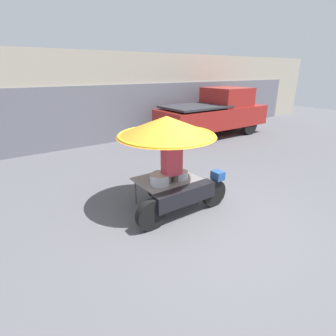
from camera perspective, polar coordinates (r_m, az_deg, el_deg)
The scene contains 5 objects.
ground_plane at distance 5.18m, azimuth 7.67°, elevation -11.38°, with size 36.00×36.00×0.00m, color #56565B.
shopfront_building at distance 11.17m, azimuth -19.71°, elevation 14.06°, with size 28.00×2.06×3.39m.
vendor_motorcycle_cart at distance 5.15m, azimuth 0.09°, elevation 6.56°, with size 2.13×1.98×1.90m.
vendor_person at distance 5.20m, azimuth 0.81°, elevation -0.45°, with size 0.38×0.22×1.54m.
pickup_truck at distance 11.81m, azimuth 10.20°, elevation 11.74°, with size 5.01×1.89×2.01m.
Camera 1 is at (-3.06, -3.17, 2.72)m, focal length 28.00 mm.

